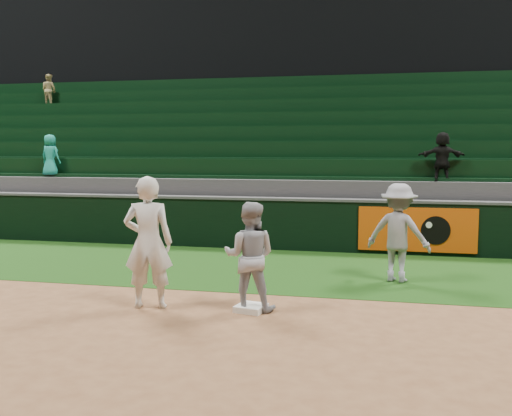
{
  "coord_description": "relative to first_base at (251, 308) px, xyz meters",
  "views": [
    {
      "loc": [
        2.16,
        -8.19,
        2.43
      ],
      "look_at": [
        -0.13,
        2.3,
        1.3
      ],
      "focal_mm": 40.0,
      "sensor_mm": 36.0,
      "label": 1
    }
  ],
  "objects": [
    {
      "name": "foul_grass",
      "position": [
        -0.31,
        3.07,
        -0.04
      ],
      "size": [
        36.0,
        4.2,
        0.01
      ],
      "primitive_type": "cube",
      "color": "#13360D",
      "rests_on": "ground"
    },
    {
      "name": "upper_deck",
      "position": [
        -0.31,
        17.52,
        5.95
      ],
      "size": [
        40.0,
        12.0,
        12.0
      ],
      "primitive_type": "cube",
      "color": "black",
      "rests_on": "ground"
    },
    {
      "name": "stadium_seating",
      "position": [
        -0.32,
        9.04,
        1.65
      ],
      "size": [
        36.0,
        5.95,
        5.01
      ],
      "color": "#38383B",
      "rests_on": "ground"
    },
    {
      "name": "first_baseman",
      "position": [
        -1.56,
        -0.15,
        0.96
      ],
      "size": [
        0.82,
        0.63,
        2.02
      ],
      "primitive_type": "imported",
      "rotation": [
        0.0,
        0.0,
        3.36
      ],
      "color": "silver",
      "rests_on": "ground"
    },
    {
      "name": "base_coach",
      "position": [
        2.19,
        2.41,
        0.86
      ],
      "size": [
        1.3,
        0.97,
        1.79
      ],
      "primitive_type": "imported",
      "rotation": [
        0.0,
        0.0,
        2.84
      ],
      "color": "gray",
      "rests_on": "foul_grass"
    },
    {
      "name": "baserunner",
      "position": [
        -0.03,
        0.06,
        0.77
      ],
      "size": [
        0.82,
        0.65,
        1.64
      ],
      "primitive_type": "imported",
      "rotation": [
        0.0,
        0.0,
        3.17
      ],
      "color": "#9D9FA7",
      "rests_on": "ground"
    },
    {
      "name": "field_wall",
      "position": [
        -0.29,
        5.26,
        0.59
      ],
      "size": [
        36.0,
        0.45,
        1.25
      ],
      "color": "black",
      "rests_on": "ground"
    },
    {
      "name": "ground",
      "position": [
        -0.31,
        0.07,
        -0.05
      ],
      "size": [
        70.0,
        70.0,
        0.0
      ],
      "primitive_type": "plane",
      "color": "brown",
      "rests_on": "ground"
    },
    {
      "name": "first_base",
      "position": [
        0.0,
        0.0,
        0.0
      ],
      "size": [
        0.49,
        0.49,
        0.09
      ],
      "primitive_type": "cube",
      "rotation": [
        0.0,
        0.0,
        -0.22
      ],
      "color": "white",
      "rests_on": "ground"
    }
  ]
}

